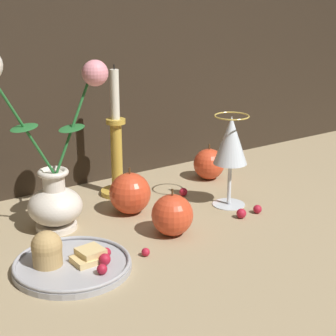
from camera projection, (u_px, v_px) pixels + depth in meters
name	position (u px, v px, depth m)	size (l,w,h in m)	color
ground_plane	(156.00, 220.00, 1.09)	(2.40, 2.40, 0.00)	#9E8966
vase	(48.00, 171.00, 1.01)	(0.24, 0.10, 0.34)	silver
plate_with_pastries	(68.00, 261.00, 0.90)	(0.19, 0.19, 0.07)	#A3A3A8
wine_glass	(231.00, 144.00, 1.13)	(0.07, 0.07, 0.19)	silver
candlestick	(117.00, 153.00, 1.20)	(0.07, 0.07, 0.28)	gold
apple_beside_vase	(130.00, 193.00, 1.11)	(0.08, 0.08, 0.09)	#D14223
apple_near_glass	(172.00, 215.00, 1.02)	(0.08, 0.08, 0.09)	#D14223
apple_at_table_edge	(209.00, 164.00, 1.31)	(0.07, 0.07, 0.08)	#D14223
berry_near_plate	(183.00, 192.00, 1.21)	(0.02, 0.02, 0.02)	#AD192D
berry_front_center	(146.00, 252.00, 0.94)	(0.01, 0.01, 0.01)	#AD192D
berry_by_glass_stem	(241.00, 213.00, 1.10)	(0.02, 0.02, 0.02)	#AD192D
berry_under_candlestick	(257.00, 209.00, 1.12)	(0.02, 0.02, 0.02)	#AD192D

